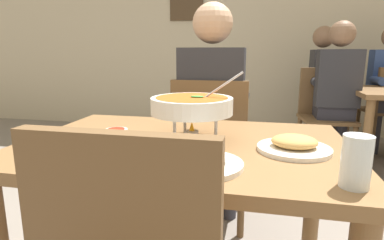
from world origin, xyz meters
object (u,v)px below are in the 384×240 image
Objects in this scene: diner_main at (213,105)px; chair_bg_middle at (324,110)px; curry_bowl at (192,106)px; patron_bg_right at (324,81)px; appetizer_plate at (294,145)px; patron_bg_middle at (336,86)px; chair_bg_right at (333,103)px; rice_plate at (201,160)px; dining_table_main at (184,171)px; chair_diner_main at (211,145)px; sauce_dish at (116,131)px; drink_glass at (356,164)px.

chair_bg_middle is at bearing 57.44° from diner_main.
curry_bowl is 2.64m from patron_bg_right.
chair_bg_middle is (0.48, 2.11, -0.24)m from appetizer_plate.
curry_bowl is 2.15m from patron_bg_middle.
diner_main is at bearing -120.12° from chair_bg_right.
patron_bg_middle reaches higher than rice_plate.
patron_bg_middle is (0.82, 2.22, 0.00)m from rice_plate.
dining_table_main is 0.30m from rice_plate.
chair_diner_main and chair_bg_middle have the same top height.
sauce_dish is 2.28m from patron_bg_middle.
rice_plate is 2.36m from patron_bg_middle.
chair_diner_main is 1.14m from drink_glass.
chair_bg_right is (0.65, 2.54, -0.24)m from appetizer_plate.
patron_bg_right reaches higher than chair_diner_main.
chair_diner_main is at bearing 96.88° from rice_plate.
appetizer_plate is at bearing -62.90° from diner_main.
drink_glass is at bearing -34.76° from curry_bowl.
patron_bg_right is at bearing 69.77° from dining_table_main.
chair_bg_middle is at bearing 81.24° from drink_glass.
curry_bowl is 3.69× the size of sauce_dish.
chair_bg_middle is (0.75, 2.32, -0.24)m from rice_plate.
dining_table_main is 2.25m from chair_bg_middle.
curry_bowl reaches higher than appetizer_plate.
chair_bg_middle is (0.87, 1.36, -0.24)m from diner_main.
chair_bg_right is at bearing 71.41° from rice_plate.
patron_bg_middle is (1.22, 1.92, 0.01)m from sauce_dish.
diner_main reaches higher than dining_table_main.
appetizer_plate is 2.17m from chair_bg_middle.
diner_main and patron_bg_right have the same top height.
diner_main is at bearing -126.71° from patron_bg_middle.
curry_bowl is 0.25× the size of patron_bg_right.
rice_plate is at bearing -65.10° from dining_table_main.
dining_table_main is at bearing -110.23° from patron_bg_right.
chair_diner_main is 3.75× the size of rice_plate.
diner_main is at bearing -117.35° from patron_bg_right.
patron_bg_right is (0.90, 2.48, -0.11)m from curry_bowl.
diner_main is 1.56m from patron_bg_middle.
chair_bg_middle is at bearing -111.66° from chair_bg_right.
rice_plate is at bearing -36.16° from sauce_dish.
drink_glass is at bearing -63.88° from diner_main.
patron_bg_right reaches higher than appetizer_plate.
chair_diner_main reaches higher than sauce_dish.
appetizer_plate is 2.67× the size of sauce_dish.
rice_plate is at bearing -106.46° from patron_bg_right.
patron_bg_middle is at bearing 69.64° from rice_plate.
patron_bg_middle reaches higher than curry_bowl.
patron_bg_right is at bearing 91.05° from patron_bg_middle.
rice_plate is at bearing -83.35° from diner_main.
chair_diner_main and chair_bg_right have the same top height.
diner_main reaches higher than sauce_dish.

